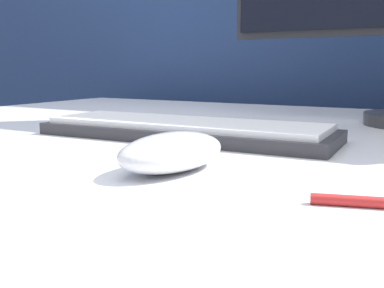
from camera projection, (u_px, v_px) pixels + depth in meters
partition_panel at (365, 106)px, 1.15m from camera, size 5.00×0.03×1.41m
computer_mouse_near at (172, 152)px, 0.41m from camera, size 0.09×0.13×0.04m
keyboard at (185, 130)px, 0.61m from camera, size 0.41×0.14×0.02m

